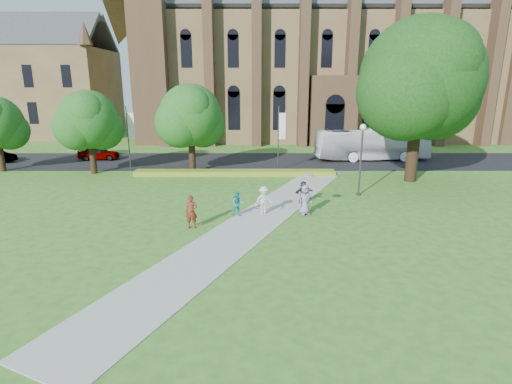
{
  "coord_description": "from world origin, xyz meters",
  "views": [
    {
      "loc": [
        -0.14,
        -21.97,
        7.99
      ],
      "look_at": [
        -0.11,
        1.53,
        1.6
      ],
      "focal_mm": 28.0,
      "sensor_mm": 36.0,
      "label": 1
    }
  ],
  "objects_px": {
    "large_tree": "(420,79)",
    "tour_coach": "(372,144)",
    "streetlamp": "(361,151)",
    "pedestrian_0": "(191,212)",
    "car_0": "(99,153)"
  },
  "relations": [
    {
      "from": "pedestrian_0",
      "to": "large_tree",
      "type": "bearing_deg",
      "value": 35.19
    },
    {
      "from": "streetlamp",
      "to": "tour_coach",
      "type": "height_order",
      "value": "streetlamp"
    },
    {
      "from": "streetlamp",
      "to": "pedestrian_0",
      "type": "xyz_separation_m",
      "value": [
        -11.27,
        -6.96,
        -2.31
      ]
    },
    {
      "from": "streetlamp",
      "to": "car_0",
      "type": "relative_size",
      "value": 1.24
    },
    {
      "from": "large_tree",
      "to": "tour_coach",
      "type": "bearing_deg",
      "value": 93.71
    },
    {
      "from": "pedestrian_0",
      "to": "car_0",
      "type": "bearing_deg",
      "value": 123.0
    },
    {
      "from": "tour_coach",
      "to": "car_0",
      "type": "relative_size",
      "value": 2.85
    },
    {
      "from": "large_tree",
      "to": "car_0",
      "type": "relative_size",
      "value": 3.11
    },
    {
      "from": "car_0",
      "to": "tour_coach",
      "type": "bearing_deg",
      "value": -92.79
    },
    {
      "from": "streetlamp",
      "to": "large_tree",
      "type": "xyz_separation_m",
      "value": [
        5.5,
        4.5,
        5.07
      ]
    },
    {
      "from": "streetlamp",
      "to": "large_tree",
      "type": "bearing_deg",
      "value": 39.29
    },
    {
      "from": "car_0",
      "to": "pedestrian_0",
      "type": "height_order",
      "value": "pedestrian_0"
    },
    {
      "from": "tour_coach",
      "to": "pedestrian_0",
      "type": "height_order",
      "value": "tour_coach"
    },
    {
      "from": "large_tree",
      "to": "pedestrian_0",
      "type": "xyz_separation_m",
      "value": [
        -16.77,
        -11.46,
        -7.38
      ]
    },
    {
      "from": "streetlamp",
      "to": "car_0",
      "type": "distance_m",
      "value": 28.56
    }
  ]
}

